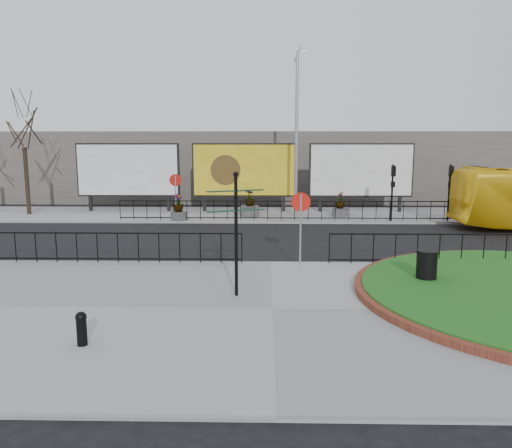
{
  "coord_description": "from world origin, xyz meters",
  "views": [
    {
      "loc": [
        -0.17,
        -17.04,
        4.23
      ],
      "look_at": [
        -0.53,
        0.57,
        1.36
      ],
      "focal_mm": 35.0,
      "sensor_mm": 36.0,
      "label": 1
    }
  ],
  "objects_px": {
    "fingerpost_sign": "(236,222)",
    "litter_bin": "(427,268)",
    "planter_c": "(340,207)",
    "lamp_post": "(297,132)",
    "planter_b": "(250,207)",
    "billboard_mid": "(244,170)",
    "bollard": "(81,327)",
    "planter_a": "(179,210)"
  },
  "relations": [
    {
      "from": "lamp_post",
      "to": "planter_a",
      "type": "distance_m",
      "value": 7.78
    },
    {
      "from": "lamp_post",
      "to": "litter_bin",
      "type": "xyz_separation_m",
      "value": [
        2.99,
        -13.86,
        -4.18
      ]
    },
    {
      "from": "lamp_post",
      "to": "litter_bin",
      "type": "bearing_deg",
      "value": -77.82
    },
    {
      "from": "lamp_post",
      "to": "fingerpost_sign",
      "type": "relative_size",
      "value": 2.74
    },
    {
      "from": "billboard_mid",
      "to": "planter_c",
      "type": "distance_m",
      "value": 6.17
    },
    {
      "from": "litter_bin",
      "to": "lamp_post",
      "type": "bearing_deg",
      "value": 102.18
    },
    {
      "from": "bollard",
      "to": "planter_b",
      "type": "xyz_separation_m",
      "value": [
        2.85,
        18.39,
        0.12
      ]
    },
    {
      "from": "litter_bin",
      "to": "planter_a",
      "type": "bearing_deg",
      "value": 127.39
    },
    {
      "from": "litter_bin",
      "to": "planter_c",
      "type": "xyz_separation_m",
      "value": [
        -0.48,
        13.86,
        0.01
      ]
    },
    {
      "from": "billboard_mid",
      "to": "planter_a",
      "type": "bearing_deg",
      "value": -133.34
    },
    {
      "from": "planter_b",
      "to": "lamp_post",
      "type": "bearing_deg",
      "value": 0.0
    },
    {
      "from": "billboard_mid",
      "to": "bollard",
      "type": "distance_m",
      "value": 20.61
    },
    {
      "from": "fingerpost_sign",
      "to": "planter_a",
      "type": "height_order",
      "value": "fingerpost_sign"
    },
    {
      "from": "bollard",
      "to": "planter_b",
      "type": "height_order",
      "value": "planter_b"
    },
    {
      "from": "billboard_mid",
      "to": "litter_bin",
      "type": "distance_m",
      "value": 17.05
    },
    {
      "from": "billboard_mid",
      "to": "litter_bin",
      "type": "xyz_separation_m",
      "value": [
        6.0,
        -15.83,
        -1.95
      ]
    },
    {
      "from": "bollard",
      "to": "planter_a",
      "type": "distance_m",
      "value": 16.81
    },
    {
      "from": "fingerpost_sign",
      "to": "bollard",
      "type": "distance_m",
      "value": 4.84
    },
    {
      "from": "billboard_mid",
      "to": "litter_bin",
      "type": "relative_size",
      "value": 5.95
    },
    {
      "from": "lamp_post",
      "to": "fingerpost_sign",
      "type": "distance_m",
      "value": 15.37
    },
    {
      "from": "bollard",
      "to": "lamp_post",
      "type": "bearing_deg",
      "value": 73.48
    },
    {
      "from": "litter_bin",
      "to": "planter_c",
      "type": "height_order",
      "value": "planter_c"
    },
    {
      "from": "litter_bin",
      "to": "planter_a",
      "type": "distance_m",
      "value": 15.43
    },
    {
      "from": "billboard_mid",
      "to": "planter_c",
      "type": "bearing_deg",
      "value": -19.67
    },
    {
      "from": "planter_b",
      "to": "billboard_mid",
      "type": "bearing_deg",
      "value": 101.52
    },
    {
      "from": "bollard",
      "to": "planter_c",
      "type": "distance_m",
      "value": 20.04
    },
    {
      "from": "fingerpost_sign",
      "to": "planter_b",
      "type": "xyz_separation_m",
      "value": [
        -0.13,
        14.94,
        -1.53
      ]
    },
    {
      "from": "billboard_mid",
      "to": "bollard",
      "type": "bearing_deg",
      "value": -96.85
    },
    {
      "from": "planter_c",
      "to": "fingerpost_sign",
      "type": "bearing_deg",
      "value": -108.46
    },
    {
      "from": "billboard_mid",
      "to": "lamp_post",
      "type": "distance_m",
      "value": 4.23
    },
    {
      "from": "lamp_post",
      "to": "bollard",
      "type": "xyz_separation_m",
      "value": [
        -5.45,
        -18.39,
        -4.32
      ]
    },
    {
      "from": "fingerpost_sign",
      "to": "planter_c",
      "type": "bearing_deg",
      "value": 53.31
    },
    {
      "from": "lamp_post",
      "to": "planter_b",
      "type": "relative_size",
      "value": 6.01
    },
    {
      "from": "planter_a",
      "to": "planter_b",
      "type": "height_order",
      "value": "planter_b"
    },
    {
      "from": "lamp_post",
      "to": "bollard",
      "type": "bearing_deg",
      "value": -106.52
    },
    {
      "from": "lamp_post",
      "to": "planter_c",
      "type": "xyz_separation_m",
      "value": [
        2.51,
        -0.0,
        -4.17
      ]
    },
    {
      "from": "bollard",
      "to": "planter_c",
      "type": "height_order",
      "value": "planter_c"
    },
    {
      "from": "litter_bin",
      "to": "planter_b",
      "type": "height_order",
      "value": "planter_b"
    },
    {
      "from": "fingerpost_sign",
      "to": "litter_bin",
      "type": "xyz_separation_m",
      "value": [
        5.47,
        1.07,
        -1.51
      ]
    },
    {
      "from": "lamp_post",
      "to": "fingerpost_sign",
      "type": "height_order",
      "value": "lamp_post"
    },
    {
      "from": "fingerpost_sign",
      "to": "planter_b",
      "type": "relative_size",
      "value": 2.19
    },
    {
      "from": "fingerpost_sign",
      "to": "planter_c",
      "type": "xyz_separation_m",
      "value": [
        4.99,
        14.94,
        -1.5
      ]
    }
  ]
}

